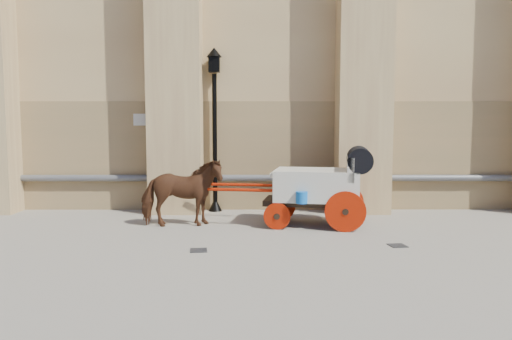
{
  "coord_description": "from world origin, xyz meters",
  "views": [
    {
      "loc": [
        1.1,
        -9.75,
        2.47
      ],
      "look_at": [
        1.14,
        1.84,
        1.32
      ],
      "focal_mm": 35.0,
      "sensor_mm": 36.0,
      "label": 1
    }
  ],
  "objects": [
    {
      "name": "drain_grate_near",
      "position": [
        0.03,
        -0.43,
        0.01
      ],
      "size": [
        0.36,
        0.36,
        0.01
      ],
      "primitive_type": "cube",
      "rotation": [
        0.0,
        0.0,
        0.12
      ],
      "color": "black",
      "rests_on": "ground"
    },
    {
      "name": "horse",
      "position": [
        -0.6,
        1.76,
        0.79
      ],
      "size": [
        1.98,
        1.09,
        1.59
      ],
      "primitive_type": "imported",
      "rotation": [
        0.0,
        0.0,
        1.7
      ],
      "color": "#563119",
      "rests_on": "ground"
    },
    {
      "name": "street_lamp",
      "position": [
        0.03,
        3.79,
        2.36
      ],
      "size": [
        0.41,
        0.41,
        4.42
      ],
      "color": "black",
      "rests_on": "ground"
    },
    {
      "name": "ground",
      "position": [
        0.0,
        0.0,
        0.0
      ],
      "size": [
        90.0,
        90.0,
        0.0
      ],
      "primitive_type": "plane",
      "color": "gray",
      "rests_on": "ground"
    },
    {
      "name": "carriage",
      "position": [
        2.72,
        1.87,
        1.01
      ],
      "size": [
        4.4,
        1.84,
        1.87
      ],
      "rotation": [
        0.0,
        0.0,
        -0.17
      ],
      "color": "black",
      "rests_on": "ground"
    },
    {
      "name": "drain_grate_far",
      "position": [
        3.94,
        -0.08,
        0.01
      ],
      "size": [
        0.37,
        0.37,
        0.01
      ],
      "primitive_type": "cube",
      "rotation": [
        0.0,
        0.0,
        0.17
      ],
      "color": "black",
      "rests_on": "ground"
    }
  ]
}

